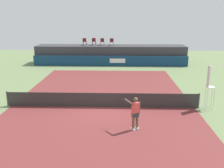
% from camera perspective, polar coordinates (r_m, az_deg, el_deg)
% --- Properties ---
extents(ground_plane, '(48.00, 48.00, 0.00)m').
position_cam_1_polar(ground_plane, '(19.20, -1.66, -2.07)').
color(ground_plane, '#6B7F51').
extents(court_inner, '(12.00, 22.00, 0.00)m').
position_cam_1_polar(court_inner, '(16.37, -2.29, -5.22)').
color(court_inner, maroon).
rests_on(court_inner, ground).
extents(sponsor_wall, '(18.00, 0.22, 1.20)m').
position_cam_1_polar(sponsor_wall, '(29.26, -0.41, 5.26)').
color(sponsor_wall, navy).
rests_on(sponsor_wall, ground).
extents(spectator_platform, '(18.00, 2.80, 2.20)m').
position_cam_1_polar(spectator_platform, '(30.95, -0.29, 6.76)').
color(spectator_platform, '#38383D').
rests_on(spectator_platform, ground).
extents(spectator_chair_far_left, '(0.45, 0.45, 0.89)m').
position_cam_1_polar(spectator_chair_far_left, '(30.89, -6.25, 9.63)').
color(spectator_chair_far_left, '#561919').
rests_on(spectator_chair_far_left, spectator_platform).
extents(spectator_chair_left, '(0.44, 0.44, 0.89)m').
position_cam_1_polar(spectator_chair_left, '(30.96, -4.14, 9.69)').
color(spectator_chair_left, '#561919').
rests_on(spectator_chair_left, spectator_platform).
extents(spectator_chair_center, '(0.45, 0.45, 0.89)m').
position_cam_1_polar(spectator_chair_center, '(30.66, -2.22, 9.67)').
color(spectator_chair_center, '#561919').
rests_on(spectator_chair_center, spectator_platform).
extents(spectator_chair_right, '(0.46, 0.46, 0.89)m').
position_cam_1_polar(spectator_chair_right, '(30.47, -0.08, 9.64)').
color(spectator_chair_right, '#561919').
rests_on(spectator_chair_right, spectator_platform).
extents(umpire_chair, '(0.45, 0.45, 2.76)m').
position_cam_1_polar(umpire_chair, '(16.80, 21.25, -0.07)').
color(umpire_chair, white).
rests_on(umpire_chair, ground).
extents(tennis_net, '(12.40, 0.02, 0.95)m').
position_cam_1_polar(tennis_net, '(16.21, -2.31, -3.66)').
color(tennis_net, '#2D2D2D').
rests_on(tennis_net, ground).
extents(net_post_near, '(0.10, 0.10, 1.00)m').
position_cam_1_polar(net_post_near, '(17.75, -22.73, -3.09)').
color(net_post_near, '#4C4C51').
rests_on(net_post_near, ground).
extents(net_post_far, '(0.10, 0.10, 1.00)m').
position_cam_1_polar(net_post_far, '(16.93, 19.15, -3.60)').
color(net_post_far, '#4C4C51').
rests_on(net_post_far, ground).
extents(tennis_player, '(1.12, 0.99, 1.77)m').
position_cam_1_polar(tennis_player, '(12.97, 5.25, -6.42)').
color(tennis_player, white).
rests_on(tennis_player, court_inner).
extents(tennis_ball, '(0.07, 0.07, 0.07)m').
position_cam_1_polar(tennis_ball, '(16.47, -4.02, -4.99)').
color(tennis_ball, '#D8EA33').
rests_on(tennis_ball, court_inner).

